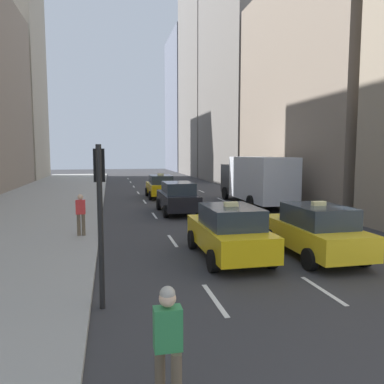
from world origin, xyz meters
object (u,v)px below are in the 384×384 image
object	(u,v)px
taxi_third	(229,231)
sedan_black_near	(178,197)
box_truck	(256,179)
pedestrian_far_walking	(81,213)
taxi_second	(160,186)
skateboarder	(168,345)
taxi_lead	(314,230)
traffic_light_pole	(100,200)

from	to	relation	value
taxi_third	sedan_black_near	bearing A→B (deg)	90.00
box_truck	pedestrian_far_walking	bearing A→B (deg)	-143.39
taxi_second	skateboarder	world-z (taller)	taxi_second
taxi_lead	traffic_light_pole	xyz separation A→B (m)	(-6.75, -2.65, 1.53)
taxi_lead	sedan_black_near	size ratio (longest dim) A/B	0.95
skateboarder	box_truck	bearing A→B (deg)	64.89
sedan_black_near	box_truck	distance (m)	6.08
taxi_lead	taxi_third	bearing A→B (deg)	170.97
taxi_lead	taxi_third	world-z (taller)	same
sedan_black_near	box_truck	xyz separation A→B (m)	(5.60, 2.23, 0.81)
skateboarder	traffic_light_pole	bearing A→B (deg)	103.54
taxi_second	pedestrian_far_walking	bearing A→B (deg)	-110.59
skateboarder	pedestrian_far_walking	world-z (taller)	pedestrian_far_walking
pedestrian_far_walking	traffic_light_pole	xyz separation A→B (m)	(0.94, -6.91, 1.34)
taxi_second	sedan_black_near	world-z (taller)	taxi_second
pedestrian_far_walking	taxi_lead	bearing A→B (deg)	-28.96
sedan_black_near	pedestrian_far_walking	size ratio (longest dim) A/B	2.80
taxi_lead	sedan_black_near	bearing A→B (deg)	105.92
skateboarder	traffic_light_pole	size ratio (longest dim) A/B	0.48
taxi_lead	pedestrian_far_walking	xyz separation A→B (m)	(-7.69, 4.25, 0.19)
box_truck	skateboarder	bearing A→B (deg)	-115.11
traffic_light_pole	taxi_second	bearing A→B (deg)	78.78
taxi_second	taxi_third	size ratio (longest dim) A/B	1.00
traffic_light_pole	taxi_lead	bearing A→B (deg)	21.45
taxi_lead	skateboarder	distance (m)	8.67
skateboarder	taxi_second	bearing A→B (deg)	82.66
taxi_lead	box_truck	xyz separation A→B (m)	(2.80, 12.04, 0.83)
skateboarder	pedestrian_far_walking	bearing A→B (deg)	99.80
taxi_second	pedestrian_far_walking	distance (m)	13.89
taxi_third	traffic_light_pole	world-z (taller)	traffic_light_pole
sedan_black_near	pedestrian_far_walking	world-z (taller)	pedestrian_far_walking
taxi_second	traffic_light_pole	xyz separation A→B (m)	(-3.95, -19.91, 1.53)
sedan_black_near	skateboarder	size ratio (longest dim) A/B	2.65
box_truck	traffic_light_pole	world-z (taller)	traffic_light_pole
taxi_second	sedan_black_near	size ratio (longest dim) A/B	0.95
traffic_light_pole	skateboarder	bearing A→B (deg)	-76.46
pedestrian_far_walking	traffic_light_pole	distance (m)	7.10
sedan_black_near	traffic_light_pole	world-z (taller)	traffic_light_pole
box_truck	taxi_second	bearing A→B (deg)	137.04
taxi_third	box_truck	world-z (taller)	box_truck
pedestrian_far_walking	traffic_light_pole	bearing A→B (deg)	-82.27
taxi_lead	skateboarder	size ratio (longest dim) A/B	2.52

